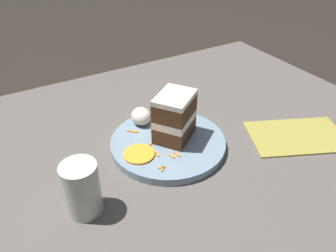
{
  "coord_description": "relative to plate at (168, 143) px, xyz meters",
  "views": [
    {
      "loc": [
        -0.49,
        0.34,
        0.48
      ],
      "look_at": [
        0.01,
        0.05,
        0.08
      ],
      "focal_mm": 35.0,
      "sensor_mm": 36.0,
      "label": 1
    }
  ],
  "objects": [
    {
      "name": "menu_card",
      "position": [
        -0.12,
        -0.28,
        -0.01
      ],
      "size": [
        0.22,
        0.26,
        0.0
      ],
      "primitive_type": "cube",
      "rotation": [
        0.0,
        0.0,
        2.72
      ],
      "color": "#9E933D",
      "rests_on": "dining_table"
    },
    {
      "name": "drinking_glass",
      "position": [
        -0.09,
        0.22,
        0.04
      ],
      "size": [
        0.06,
        0.06,
        0.1
      ],
      "color": "beige",
      "rests_on": "dining_table"
    },
    {
      "name": "orange_garnish",
      "position": [
        -0.01,
        0.08,
        0.01
      ],
      "size": [
        0.07,
        0.07,
        0.0
      ],
      "primitive_type": "cylinder",
      "color": "orange",
      "rests_on": "plate"
    },
    {
      "name": "cake_slice",
      "position": [
        0.0,
        -0.02,
        0.06
      ],
      "size": [
        0.11,
        0.12,
        0.11
      ],
      "rotation": [
        0.0,
        0.0,
        3.77
      ],
      "color": "#4C2D19",
      "rests_on": "plate"
    },
    {
      "name": "ground_plane",
      "position": [
        -0.01,
        -0.05,
        -0.03
      ],
      "size": [
        6.0,
        6.0,
        0.0
      ],
      "primitive_type": "plane",
      "color": "black",
      "rests_on": "ground"
    },
    {
      "name": "plate",
      "position": [
        0.0,
        0.0,
        0.0
      ],
      "size": [
        0.26,
        0.26,
        0.02
      ],
      "primitive_type": "cylinder",
      "color": "gray",
      "rests_on": "dining_table"
    },
    {
      "name": "cream_dollop",
      "position": [
        0.09,
        0.02,
        0.03
      ],
      "size": [
        0.05,
        0.05,
        0.04
      ],
      "primitive_type": "ellipsoid",
      "color": "silver",
      "rests_on": "plate"
    },
    {
      "name": "carrot_shreds_scatter",
      "position": [
        0.0,
        0.03,
        0.01
      ],
      "size": [
        0.18,
        0.15,
        0.0
      ],
      "color": "orange",
      "rests_on": "plate"
    },
    {
      "name": "dining_table",
      "position": [
        -0.01,
        -0.05,
        -0.02
      ],
      "size": [
        0.91,
        1.09,
        0.02
      ],
      "primitive_type": "cube",
      "color": "#56514C",
      "rests_on": "ground"
    }
  ]
}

